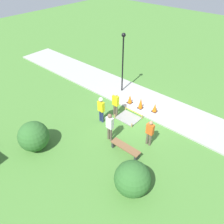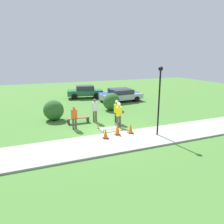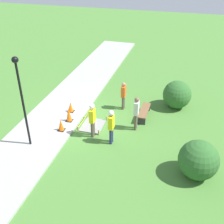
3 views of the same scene
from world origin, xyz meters
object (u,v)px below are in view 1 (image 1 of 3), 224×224
(traffic_cone_near_patch, at_px, (155,108))
(park_bench, at_px, (125,148))
(traffic_cone_sidewalk_edge, at_px, (130,99))
(lamppost_near, at_px, (123,55))
(worker_assistant, at_px, (116,102))
(bystander_in_gray_shirt, at_px, (110,125))
(bystander_in_orange_shirt, at_px, (150,132))
(worker_supervisor, at_px, (101,108))
(traffic_cone_far_patch, at_px, (141,103))

(traffic_cone_near_patch, xyz_separation_m, park_bench, (-0.72, 4.02, -0.08))
(traffic_cone_sidewalk_edge, bearing_deg, lamppost_near, -32.65)
(worker_assistant, bearing_deg, bystander_in_gray_shirt, 122.02)
(traffic_cone_near_patch, height_order, bystander_in_orange_shirt, bystander_in_orange_shirt)
(worker_assistant, xyz_separation_m, lamppost_near, (1.53, -2.58, 1.78))
(traffic_cone_sidewalk_edge, xyz_separation_m, worker_assistant, (-0.09, 1.66, 0.68))
(traffic_cone_sidewalk_edge, bearing_deg, park_bench, 124.16)
(worker_supervisor, bearing_deg, bystander_in_orange_shirt, -175.91)
(traffic_cone_far_patch, bearing_deg, bystander_in_gray_shirt, 95.82)
(traffic_cone_near_patch, distance_m, traffic_cone_far_patch, 0.97)
(traffic_cone_far_patch, xyz_separation_m, lamppost_near, (2.36, -0.96, 2.37))
(traffic_cone_sidewalk_edge, bearing_deg, traffic_cone_near_patch, -171.94)
(lamppost_near, bearing_deg, traffic_cone_far_patch, 157.85)
(worker_assistant, bearing_deg, bystander_in_orange_shirt, 165.60)
(worker_supervisor, height_order, lamppost_near, lamppost_near)
(bystander_in_gray_shirt, bearing_deg, worker_supervisor, -30.92)
(park_bench, distance_m, worker_supervisor, 3.04)
(traffic_cone_far_patch, distance_m, worker_supervisor, 2.92)
(bystander_in_gray_shirt, height_order, lamppost_near, lamppost_near)
(worker_supervisor, bearing_deg, traffic_cone_sidewalk_edge, -93.93)
(traffic_cone_sidewalk_edge, distance_m, lamppost_near, 3.00)
(park_bench, xyz_separation_m, worker_assistant, (2.46, -2.10, 0.78))
(worker_assistant, xyz_separation_m, bystander_in_gray_shirt, (-1.18, 1.89, -0.05))
(park_bench, height_order, bystander_in_gray_shirt, bystander_in_gray_shirt)
(traffic_cone_sidewalk_edge, bearing_deg, bystander_in_gray_shirt, 109.78)
(park_bench, bearing_deg, lamppost_near, -49.56)
(worker_supervisor, bearing_deg, park_bench, 158.35)
(traffic_cone_far_patch, distance_m, bystander_in_gray_shirt, 3.58)
(worker_supervisor, bearing_deg, worker_assistant, -105.28)
(worker_assistant, distance_m, bystander_in_gray_shirt, 2.23)
(traffic_cone_near_patch, xyz_separation_m, worker_supervisor, (2.02, 2.94, 0.67))
(park_bench, height_order, bystander_in_orange_shirt, bystander_in_orange_shirt)
(traffic_cone_sidewalk_edge, distance_m, worker_assistant, 1.80)
(park_bench, xyz_separation_m, worker_supervisor, (2.74, -1.09, 0.75))
(traffic_cone_far_patch, relative_size, park_bench, 0.47)
(bystander_in_gray_shirt, relative_size, lamppost_near, 0.43)
(park_bench, relative_size, worker_assistant, 0.93)
(worker_assistant, height_order, bystander_in_gray_shirt, bystander_in_gray_shirt)
(traffic_cone_far_patch, bearing_deg, traffic_cone_near_patch, -162.02)
(worker_assistant, height_order, lamppost_near, lamppost_near)
(traffic_cone_far_patch, distance_m, park_bench, 4.07)
(traffic_cone_near_patch, bearing_deg, bystander_in_orange_shirt, 115.60)
(worker_supervisor, xyz_separation_m, worker_assistant, (-0.28, -1.02, 0.03))
(worker_supervisor, distance_m, worker_assistant, 1.06)
(traffic_cone_near_patch, height_order, bystander_in_gray_shirt, bystander_in_gray_shirt)
(traffic_cone_far_patch, bearing_deg, worker_supervisor, 67.31)
(traffic_cone_near_patch, distance_m, worker_supervisor, 3.63)
(bystander_in_orange_shirt, bearing_deg, traffic_cone_far_patch, -47.34)
(worker_supervisor, height_order, worker_assistant, worker_assistant)
(traffic_cone_sidewalk_edge, relative_size, lamppost_near, 0.15)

